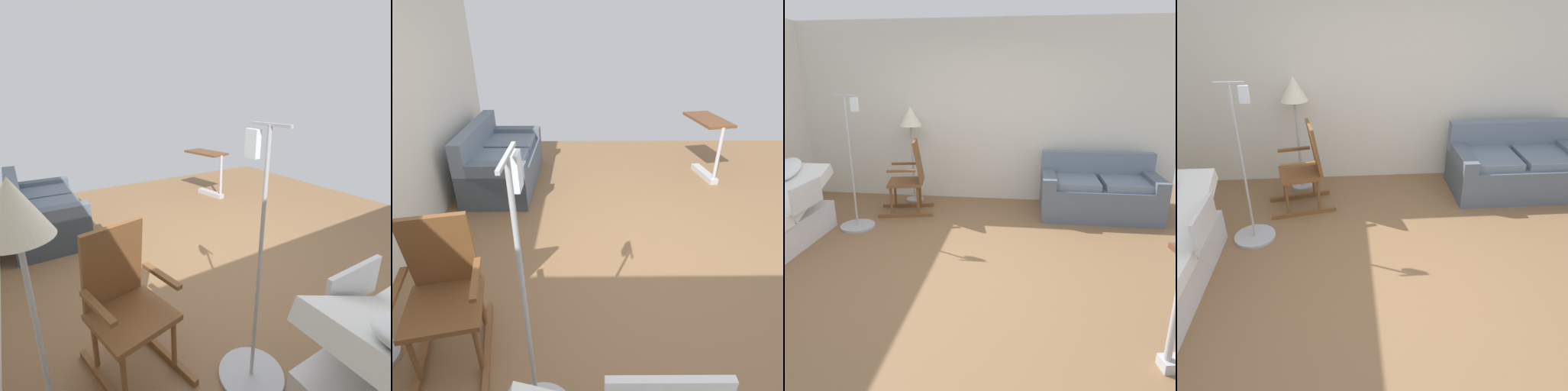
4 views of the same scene
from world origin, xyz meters
TOP-DOWN VIEW (x-y plane):
  - ground_plane at (0.00, 0.00)m, footprint 7.10×7.10m
  - back_wall at (0.00, 2.36)m, footprint 5.88×0.10m
  - couch at (1.75, 1.75)m, footprint 1.60×0.85m
  - rocking_chair at (-0.91, 1.53)m, footprint 0.84×0.62m
  - floor_lamp at (-1.03, 2.05)m, footprint 0.34×0.34m
  - iv_pole at (-1.44, 0.87)m, footprint 0.44×0.44m

SIDE VIEW (x-z plane):
  - ground_plane at x=0.00m, z-range 0.00..0.00m
  - iv_pole at x=-1.44m, z-range -0.59..1.09m
  - couch at x=1.75m, z-range -0.12..0.73m
  - rocking_chair at x=-0.91m, z-range -0.02..1.03m
  - floor_lamp at x=-1.03m, z-range 0.49..1.97m
  - back_wall at x=0.00m, z-range 0.00..2.70m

